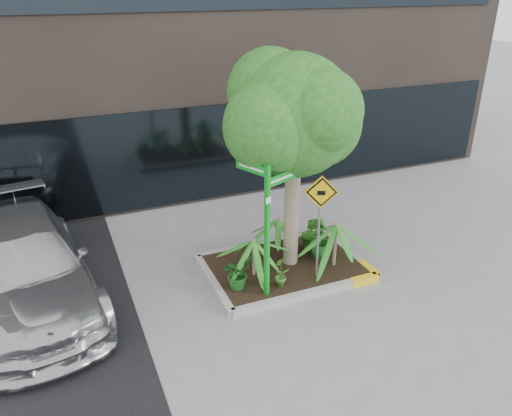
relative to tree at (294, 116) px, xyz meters
name	(u,v)px	position (x,y,z in m)	size (l,w,h in m)	color
ground	(282,279)	(-0.36, -0.37, -3.34)	(80.00, 80.00, 0.00)	gray
planter	(286,266)	(-0.13, -0.10, -3.23)	(3.35, 2.36, 0.15)	#9E9E99
tree	(294,116)	(0.00, 0.00, 0.00)	(3.05, 2.70, 4.57)	gray
palm_front	(337,225)	(0.81, -0.49, -2.24)	(1.14, 1.14, 1.27)	gray
palm_left	(254,240)	(-0.91, -0.18, -2.40)	(0.95, 0.95, 1.05)	gray
palm_back	(278,220)	(-0.01, 0.58, -2.45)	(0.89, 0.89, 0.98)	gray
parked_car	(24,266)	(-5.18, 0.85, -2.56)	(2.17, 5.34, 1.55)	#B9B8BE
shrub_a	(237,273)	(-1.39, -0.49, -2.86)	(0.58, 0.58, 0.65)	#185519
shrub_b	(321,239)	(0.70, -0.09, -2.75)	(0.49, 0.49, 0.88)	#1D621F
shrub_c	(281,270)	(-0.59, -0.77, -2.84)	(0.36, 0.36, 0.69)	#377223
shrub_d	(312,232)	(0.68, 0.28, -2.76)	(0.47, 0.47, 0.86)	#2E6A1E
street_sign_post	(267,219)	(-0.93, -0.86, -1.61)	(1.03, 0.78, 2.79)	#0D971C
cattle_sign	(320,210)	(0.27, -0.70, -1.71)	(0.62, 0.29, 2.18)	slate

